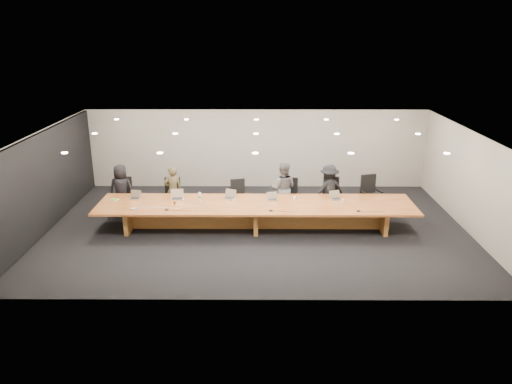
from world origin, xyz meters
TOP-DOWN VIEW (x-y plane):
  - ground at (0.00, 0.00)m, footprint 12.00×12.00m
  - back_wall at (0.00, 4.00)m, footprint 12.00×0.02m
  - left_wall_panel at (-5.94, 0.00)m, footprint 0.08×7.84m
  - conference_table at (0.00, 0.00)m, footprint 9.00×1.80m
  - chair_far_left at (-4.12, 1.25)m, footprint 0.58×0.58m
  - chair_left at (-2.60, 1.21)m, footprint 0.61×0.61m
  - chair_mid_left at (-0.53, 1.25)m, footprint 0.66×0.66m
  - chair_mid_right at (1.02, 1.34)m, footprint 0.68×0.68m
  - chair_right at (2.28, 1.19)m, footprint 0.71×0.71m
  - chair_far_right at (3.57, 1.32)m, footprint 0.76×0.76m
  - person_a at (-4.15, 1.17)m, footprint 0.80×0.55m
  - person_b at (-2.56, 1.20)m, footprint 0.63×0.51m
  - person_c at (0.82, 1.19)m, footprint 0.88×0.73m
  - person_d at (2.23, 1.16)m, footprint 1.16×0.91m
  - laptop_a at (-3.55, 0.40)m, footprint 0.34×0.27m
  - laptop_b at (-2.30, 0.36)m, footprint 0.40×0.32m
  - laptop_c at (-0.80, 0.43)m, footprint 0.41×0.37m
  - laptop_d at (0.48, 0.30)m, footprint 0.33×0.26m
  - laptop_e at (2.33, 0.37)m, footprint 0.38×0.33m
  - water_bottle at (-1.62, 0.22)m, footprint 0.08×0.08m
  - amber_mug at (-2.31, -0.06)m, footprint 0.08×0.08m
  - paper_cup_near at (1.11, 0.35)m, footprint 0.10×0.10m
  - paper_cup_far at (2.49, 0.14)m, footprint 0.09×0.09m
  - notepad at (-4.12, 0.29)m, footprint 0.26×0.23m
  - lime_gadget at (-4.11, 0.27)m, footprint 0.19×0.13m
  - av_box at (-3.36, -0.49)m, footprint 0.20×0.16m
  - mic_left at (-2.45, -0.54)m, footprint 0.14×0.14m
  - mic_center at (0.41, -0.59)m, footprint 0.15×0.15m
  - mic_right at (2.80, -0.60)m, footprint 0.16×0.16m

SIDE VIEW (x-z plane):
  - ground at x=0.00m, z-range 0.00..0.00m
  - conference_table at x=0.00m, z-range 0.15..0.90m
  - chair_mid_left at x=-0.53m, z-range 0.00..1.07m
  - chair_mid_right at x=1.02m, z-range 0.00..1.09m
  - chair_far_left at x=-4.12m, z-range 0.00..1.13m
  - chair_left at x=-2.60m, z-range 0.00..1.14m
  - chair_right at x=2.28m, z-range 0.00..1.17m
  - chair_far_right at x=3.57m, z-range 0.00..1.20m
  - person_b at x=-2.56m, z-range 0.00..1.51m
  - notepad at x=-4.12m, z-range 0.75..0.76m
  - av_box at x=-3.36m, z-range 0.75..0.78m
  - mic_left at x=-2.45m, z-range 0.75..0.78m
  - mic_right at x=2.80m, z-range 0.75..0.78m
  - mic_center at x=0.41m, z-range 0.75..0.78m
  - lime_gadget at x=-4.11m, z-range 0.76..0.79m
  - person_a at x=-4.15m, z-range 0.00..1.57m
  - person_d at x=2.23m, z-range 0.00..1.58m
  - amber_mug at x=-2.31m, z-range 0.75..0.84m
  - paper_cup_far at x=2.49m, z-range 0.75..0.85m
  - paper_cup_near at x=1.11m, z-range 0.75..0.85m
  - person_c at x=0.82m, z-range 0.00..1.65m
  - laptop_d at x=0.48m, z-range 0.75..0.98m
  - laptop_a at x=-3.55m, z-range 0.75..1.00m
  - water_bottle at x=-1.62m, z-range 0.75..1.00m
  - laptop_e at x=2.33m, z-range 0.75..1.00m
  - laptop_c at x=-0.80m, z-range 0.75..1.02m
  - laptop_b at x=-2.30m, z-range 0.75..1.04m
  - left_wall_panel at x=-5.94m, z-range 0.00..2.74m
  - back_wall at x=0.00m, z-range 0.00..2.80m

